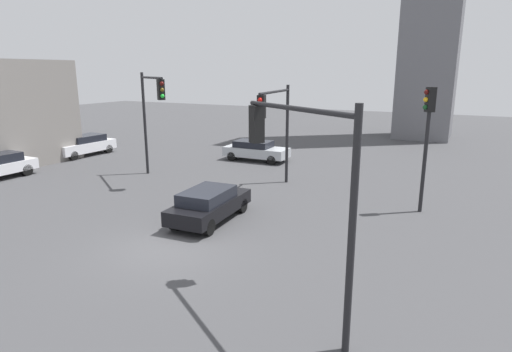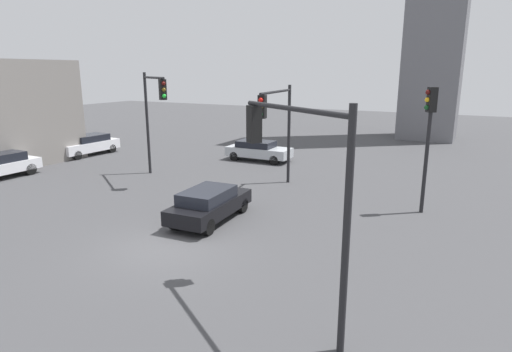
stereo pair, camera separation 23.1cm
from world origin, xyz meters
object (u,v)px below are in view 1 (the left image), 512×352
object	(u,v)px
traffic_light_0	(152,104)
car_1	(256,150)
traffic_light_2	(276,117)
car_3	(84,145)
traffic_light_1	(427,127)
traffic_light_3	(298,162)
car_4	(209,204)

from	to	relation	value
traffic_light_0	car_1	bearing A→B (deg)	104.63
traffic_light_2	car_3	xyz separation A→B (m)	(-16.11, 2.43, -3.00)
traffic_light_0	traffic_light_2	size ratio (longest dim) A/B	1.12
traffic_light_1	traffic_light_2	world-z (taller)	traffic_light_1
traffic_light_3	car_1	bearing A→B (deg)	-26.44
traffic_light_3	car_1	distance (m)	18.73
traffic_light_0	car_3	xyz separation A→B (m)	(-9.18, 3.21, -3.39)
traffic_light_2	traffic_light_3	xyz separation A→B (m)	(4.96, -9.56, 0.07)
traffic_light_1	traffic_light_3	bearing A→B (deg)	44.38
traffic_light_1	traffic_light_3	distance (m)	9.83
car_3	traffic_light_1	bearing A→B (deg)	86.12
traffic_light_3	car_4	world-z (taller)	traffic_light_3
car_1	car_3	size ratio (longest dim) A/B	0.97
traffic_light_0	car_3	bearing A→B (deg)	-164.91
traffic_light_0	car_3	world-z (taller)	traffic_light_0
traffic_light_0	car_4	xyz separation A→B (m)	(6.35, -4.26, -3.43)
traffic_light_3	car_4	xyz separation A→B (m)	(-5.54, 4.53, -3.11)
traffic_light_2	traffic_light_0	bearing A→B (deg)	-90.98
traffic_light_2	traffic_light_3	world-z (taller)	traffic_light_3
traffic_light_0	car_1	distance (m)	8.34
traffic_light_1	traffic_light_2	size ratio (longest dim) A/B	1.01
traffic_light_2	car_3	size ratio (longest dim) A/B	1.16
traffic_light_2	car_1	distance (m)	8.31
traffic_light_2	car_4	bearing A→B (deg)	-13.97
traffic_light_2	traffic_light_3	bearing A→B (deg)	20.08
traffic_light_0	traffic_light_2	distance (m)	6.99
traffic_light_0	car_1	xyz separation A→B (m)	(2.56, 7.15, -3.43)
car_3	car_1	bearing A→B (deg)	110.53
traffic_light_0	car_1	size ratio (longest dim) A/B	1.33
traffic_light_0	car_3	distance (m)	10.30
traffic_light_1	car_4	xyz separation A→B (m)	(-7.40, -5.12, -2.95)
traffic_light_1	car_1	world-z (taller)	traffic_light_1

